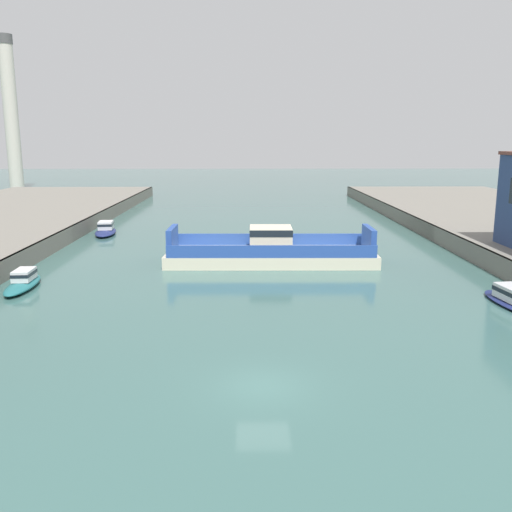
{
  "coord_description": "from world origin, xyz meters",
  "views": [
    {
      "loc": [
        -0.72,
        -23.55,
        10.99
      ],
      "look_at": [
        0.0,
        19.57,
        2.0
      ],
      "focal_mm": 38.95,
      "sensor_mm": 36.0,
      "label": 1
    }
  ],
  "objects_px": {
    "chain_ferry": "(271,252)",
    "moored_boat_near_left": "(23,282)",
    "smokestack_distant_a": "(11,110)",
    "moored_boat_near_right": "(106,230)"
  },
  "relations": [
    {
      "from": "chain_ferry",
      "to": "moored_boat_near_left",
      "type": "xyz_separation_m",
      "value": [
        -19.14,
        -8.62,
        -0.53
      ]
    },
    {
      "from": "smokestack_distant_a",
      "to": "moored_boat_near_right",
      "type": "bearing_deg",
      "value": -59.98
    },
    {
      "from": "chain_ferry",
      "to": "moored_boat_near_left",
      "type": "relative_size",
      "value": 2.96
    },
    {
      "from": "chain_ferry",
      "to": "moored_boat_near_right",
      "type": "bearing_deg",
      "value": 139.85
    },
    {
      "from": "moored_boat_near_left",
      "to": "moored_boat_near_right",
      "type": "bearing_deg",
      "value": 89.71
    },
    {
      "from": "chain_ferry",
      "to": "moored_boat_near_right",
      "type": "relative_size",
      "value": 2.79
    },
    {
      "from": "moored_boat_near_left",
      "to": "smokestack_distant_a",
      "type": "bearing_deg",
      "value": 112.16
    },
    {
      "from": "moored_boat_near_left",
      "to": "smokestack_distant_a",
      "type": "height_order",
      "value": "smokestack_distant_a"
    },
    {
      "from": "chain_ferry",
      "to": "smokestack_distant_a",
      "type": "relative_size",
      "value": 0.57
    },
    {
      "from": "smokestack_distant_a",
      "to": "chain_ferry",
      "type": "bearing_deg",
      "value": -54.75
    }
  ]
}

